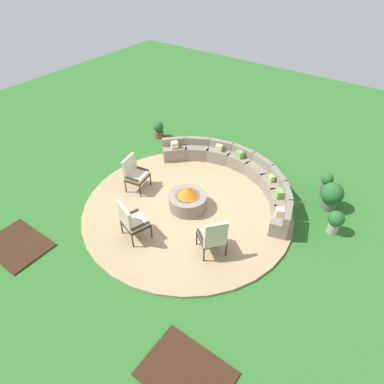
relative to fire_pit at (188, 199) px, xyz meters
The scene contains 13 objects.
ground_plane 0.32m from the fire_pit, ahead, with size 24.00×24.00×0.00m, color #2D6B28.
patio_circle 0.29m from the fire_pit, ahead, with size 5.69×5.69×0.06m, color tan.
mulch_bed_left 4.37m from the fire_pit, 125.99° to the right, with size 1.54×1.13×0.04m, color #382114.
mulch_bed_right 4.37m from the fire_pit, 54.01° to the right, with size 1.54×1.13×0.04m, color #382114.
fire_pit is the anchor object (origin of this frame).
curved_stone_bench 1.94m from the fire_pit, 76.18° to the left, with size 4.90×2.44×0.67m.
lounge_chair_front_left 1.75m from the fire_pit, behind, with size 0.65×0.70×1.03m.
lounge_chair_front_right 1.76m from the fire_pit, 103.84° to the right, with size 0.76×0.73×1.13m.
lounge_chair_back_left 1.76m from the fire_pit, 34.12° to the right, with size 0.80×0.82×1.06m.
potted_plant_0 4.08m from the fire_pit, 141.29° to the left, with size 0.37×0.37×0.60m.
potted_plant_1 3.87m from the fire_pit, 36.54° to the left, with size 0.61×0.61×0.79m.
potted_plant_2 3.78m from the fire_pit, 22.30° to the left, with size 0.40×0.40×0.65m.
potted_plant_3 4.02m from the fire_pit, 46.00° to the left, with size 0.34×0.34×0.65m.
Camera 1 is at (4.16, -5.56, 6.20)m, focal length 31.59 mm.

